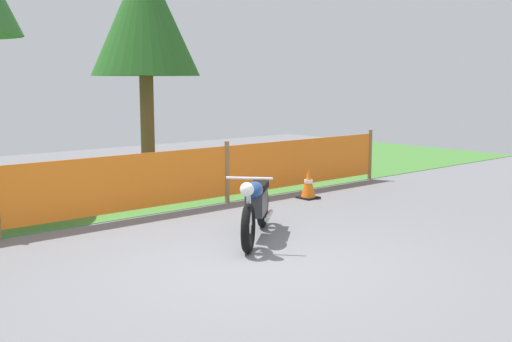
{
  "coord_description": "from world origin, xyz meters",
  "views": [
    {
      "loc": [
        -4.29,
        -5.15,
        2.05
      ],
      "look_at": [
        0.72,
        0.74,
        0.9
      ],
      "focal_mm": 42.47,
      "sensor_mm": 36.0,
      "label": 1
    }
  ],
  "objects": [
    {
      "name": "ground",
      "position": [
        0.0,
        0.0,
        -0.01
      ],
      "size": [
        24.0,
        24.0,
        0.02
      ],
      "primitive_type": "cube",
      "color": "slate"
    },
    {
      "name": "grass_verge",
      "position": [
        0.0,
        6.04,
        0.01
      ],
      "size": [
        24.0,
        6.31,
        0.01
      ],
      "primitive_type": "cube",
      "color": "#427A33",
      "rests_on": "ground"
    },
    {
      "name": "barrier_fence",
      "position": [
        0.0,
        2.89,
        0.54
      ],
      "size": [
        11.4,
        0.08,
        1.05
      ],
      "color": "olive",
      "rests_on": "ground"
    },
    {
      "name": "tree_near_left",
      "position": [
        1.98,
        5.65,
        3.32
      ],
      "size": [
        2.16,
        2.16,
        4.56
      ],
      "color": "brown",
      "rests_on": "ground"
    },
    {
      "name": "motorcycle_lead",
      "position": [
        0.71,
        0.73,
        0.44
      ],
      "size": [
        1.51,
        1.36,
        0.91
      ],
      "rotation": [
        0.0,
        0.0,
        -2.42
      ],
      "color": "black",
      "rests_on": "ground"
    },
    {
      "name": "traffic_cone",
      "position": [
        3.21,
        2.25,
        0.26
      ],
      "size": [
        0.32,
        0.32,
        0.53
      ],
      "color": "black",
      "rests_on": "ground"
    }
  ]
}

